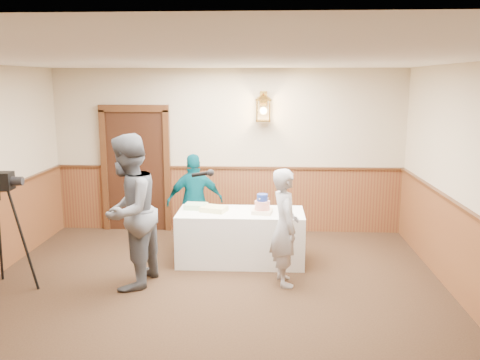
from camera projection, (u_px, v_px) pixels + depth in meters
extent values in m
plane|color=black|center=(204.00, 321.00, 5.55)|extent=(7.00, 7.00, 0.00)
cube|color=#C3B392|center=(228.00, 151.00, 8.71)|extent=(6.00, 0.02, 2.80)
cube|color=white|center=(201.00, 59.00, 5.01)|extent=(6.00, 7.00, 0.02)
cube|color=brown|center=(228.00, 200.00, 8.86)|extent=(5.98, 0.04, 1.10)
cube|color=#472613|center=(228.00, 168.00, 8.73)|extent=(5.98, 0.07, 0.04)
cube|color=black|center=(136.00, 171.00, 8.81)|extent=(1.00, 0.06, 2.10)
cube|color=white|center=(241.00, 237.00, 7.33)|extent=(1.80, 0.80, 0.75)
cube|color=#FFE7C1|center=(262.00, 211.00, 7.16)|extent=(0.31, 0.31, 0.05)
cylinder|color=red|center=(262.00, 205.00, 7.14)|extent=(0.22, 0.22, 0.13)
cylinder|color=navy|center=(262.00, 197.00, 7.12)|extent=(0.15, 0.15, 0.10)
cube|color=#D5D881|center=(214.00, 209.00, 7.27)|extent=(0.41, 0.36, 0.07)
cube|color=#ADE4A1|center=(196.00, 206.00, 7.42)|extent=(0.33, 0.28, 0.07)
imported|color=#565A60|center=(128.00, 212.00, 6.35)|extent=(0.89, 1.06, 1.95)
cylinder|color=black|center=(201.00, 174.00, 5.91)|extent=(0.23, 0.12, 0.09)
sphere|color=black|center=(210.00, 173.00, 5.85)|extent=(0.08, 0.08, 0.08)
imported|color=#A6A6AC|center=(285.00, 227.00, 6.46)|extent=(0.47, 0.62, 1.51)
imported|color=#044652|center=(195.00, 202.00, 7.87)|extent=(0.94, 0.58, 1.49)
cylinder|color=black|center=(17.00, 181.00, 6.14)|extent=(0.16, 0.12, 0.11)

